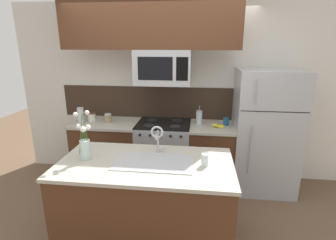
# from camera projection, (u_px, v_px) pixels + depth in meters

# --- Properties ---
(ground_plane) EXTENTS (10.00, 10.00, 0.00)m
(ground_plane) POSITION_uv_depth(u_px,v_px,m) (154.00, 218.00, 3.14)
(ground_plane) COLOR brown
(rear_partition) EXTENTS (5.20, 0.10, 2.60)m
(rear_partition) POSITION_uv_depth(u_px,v_px,m) (186.00, 93.00, 3.96)
(rear_partition) COLOR silver
(rear_partition) RESTS_ON ground
(splash_band) EXTENTS (3.24, 0.01, 0.48)m
(splash_band) POSITION_uv_depth(u_px,v_px,m) (166.00, 103.00, 3.98)
(splash_band) COLOR #332319
(splash_band) RESTS_ON rear_partition
(back_counter_left) EXTENTS (0.97, 0.65, 0.91)m
(back_counter_left) POSITION_uv_depth(u_px,v_px,m) (108.00, 151.00, 3.97)
(back_counter_left) COLOR #4C2B19
(back_counter_left) RESTS_ON ground
(back_counter_right) EXTENTS (0.64, 0.65, 0.91)m
(back_counter_right) POSITION_uv_depth(u_px,v_px,m) (210.00, 156.00, 3.79)
(back_counter_right) COLOR #4C2B19
(back_counter_right) RESTS_ON ground
(stove_range) EXTENTS (0.76, 0.64, 0.93)m
(stove_range) POSITION_uv_depth(u_px,v_px,m) (164.00, 153.00, 3.87)
(stove_range) COLOR #A8AAAF
(stove_range) RESTS_ON ground
(microwave) EXTENTS (0.74, 0.40, 0.46)m
(microwave) POSITION_uv_depth(u_px,v_px,m) (163.00, 67.00, 3.49)
(microwave) COLOR #A8AAAF
(upper_cabinet_band) EXTENTS (2.30, 0.34, 0.60)m
(upper_cabinet_band) POSITION_uv_depth(u_px,v_px,m) (150.00, 25.00, 3.34)
(upper_cabinet_band) COLOR #4C2B19
(refrigerator) EXTENTS (0.84, 0.74, 1.70)m
(refrigerator) POSITION_uv_depth(u_px,v_px,m) (265.00, 131.00, 3.61)
(refrigerator) COLOR #A8AAAF
(refrigerator) RESTS_ON ground
(storage_jar_tall) EXTENTS (0.09, 0.09, 0.22)m
(storage_jar_tall) POSITION_uv_depth(u_px,v_px,m) (81.00, 115.00, 3.82)
(storage_jar_tall) COLOR silver
(storage_jar_tall) RESTS_ON back_counter_left
(storage_jar_medium) EXTENTS (0.11, 0.11, 0.12)m
(storage_jar_medium) POSITION_uv_depth(u_px,v_px,m) (92.00, 117.00, 3.88)
(storage_jar_medium) COLOR silver
(storage_jar_medium) RESTS_ON back_counter_left
(storage_jar_short) EXTENTS (0.10, 0.10, 0.13)m
(storage_jar_short) POSITION_uv_depth(u_px,v_px,m) (108.00, 118.00, 3.81)
(storage_jar_short) COLOR #997F5B
(storage_jar_short) RESTS_ON back_counter_left
(banana_bunch) EXTENTS (0.19, 0.12, 0.08)m
(banana_bunch) POSITION_uv_depth(u_px,v_px,m) (218.00, 126.00, 3.59)
(banana_bunch) COLOR yellow
(banana_bunch) RESTS_ON back_counter_right
(french_press) EXTENTS (0.09, 0.09, 0.27)m
(french_press) POSITION_uv_depth(u_px,v_px,m) (199.00, 117.00, 3.71)
(french_press) COLOR silver
(french_press) RESTS_ON back_counter_right
(coffee_tin) EXTENTS (0.08, 0.08, 0.11)m
(coffee_tin) POSITION_uv_depth(u_px,v_px,m) (226.00, 121.00, 3.67)
(coffee_tin) COLOR #1E5184
(coffee_tin) RESTS_ON back_counter_right
(island_counter) EXTENTS (1.70, 0.90, 0.91)m
(island_counter) POSITION_uv_depth(u_px,v_px,m) (147.00, 202.00, 2.68)
(island_counter) COLOR #4C2B19
(island_counter) RESTS_ON ground
(kitchen_sink) EXTENTS (0.76, 0.44, 0.16)m
(kitchen_sink) POSITION_uv_depth(u_px,v_px,m) (154.00, 169.00, 2.56)
(kitchen_sink) COLOR #ADAFB5
(kitchen_sink) RESTS_ON island_counter
(sink_faucet) EXTENTS (0.14, 0.14, 0.31)m
(sink_faucet) POSITION_uv_depth(u_px,v_px,m) (157.00, 136.00, 2.69)
(sink_faucet) COLOR #B7BABF
(sink_faucet) RESTS_ON island_counter
(drinking_glass) EXTENTS (0.07, 0.07, 0.12)m
(drinking_glass) POSITION_uv_depth(u_px,v_px,m) (205.00, 160.00, 2.46)
(drinking_glass) COLOR silver
(drinking_glass) RESTS_ON island_counter
(flower_vase) EXTENTS (0.13, 0.14, 0.50)m
(flower_vase) POSITION_uv_depth(u_px,v_px,m) (85.00, 146.00, 2.57)
(flower_vase) COLOR silver
(flower_vase) RESTS_ON island_counter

